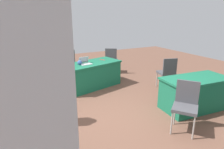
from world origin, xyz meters
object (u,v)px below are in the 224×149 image
Objects in this scene: chair_near_front at (167,71)px; yarn_ball at (80,63)px; table_foreground at (91,75)px; chair_tucked_left at (186,103)px; chair_tucked_right at (111,59)px; table_mid_left at (195,93)px; chair_aisle at (68,62)px; person_presenter at (25,83)px; scissors_red at (102,60)px; laptop_silver at (85,63)px.

yarn_ball is (2.29, -1.12, 0.28)m from chair_near_front.
chair_tucked_left is (-0.69, 3.04, 0.18)m from table_foreground.
chair_near_front is 2.36m from chair_tucked_right.
chair_near_front is at bearing -40.37° from chair_tucked_right.
chair_tucked_right is at bearing -84.09° from table_mid_left.
chair_aisle is 7.23× the size of yarn_ball.
yarn_ball is at bearing 169.49° from chair_near_front.
person_presenter is (3.17, 2.54, 0.36)m from chair_tucked_right.
chair_near_front reaches higher than yarn_ball.
chair_tucked_right reaches higher than yarn_ball.
table_foreground is 1.19× the size of person_presenter.
table_mid_left is at bearing 129.51° from yarn_ball.
chair_near_front is 0.99× the size of chair_tucked_left.
table_foreground is at bearing -57.13° from table_mid_left.
chair_aisle reaches higher than yarn_ball.
table_foreground is at bearing 163.30° from chair_near_front.
table_foreground is 10.87× the size of scissors_red.
chair_near_front is at bearing 11.35° from scissors_red.
scissors_red is (0.22, -3.22, 0.21)m from chair_tucked_left.
chair_tucked_right is 2.68× the size of laptop_silver.
table_foreground is 1.20× the size of table_mid_left.
chair_aisle is 3.17m from person_presenter.
table_mid_left is 3.13m from yarn_ball.
chair_tucked_right is 0.58× the size of person_presenter.
scissors_red is at bearing -159.22° from table_foreground.
person_presenter is at bearing -152.26° from chair_aisle.
scissors_red is (-0.83, 1.05, 0.20)m from chair_aisle.
table_foreground is 2.28m from chair_near_front.
chair_tucked_right reaches higher than table_foreground.
laptop_silver is 0.72m from scissors_red.
table_foreground is 0.47m from laptop_silver.
chair_tucked_right is 1.18m from scissors_red.
scissors_red is (0.77, 0.87, 0.22)m from chair_tucked_right.
table_mid_left is 1.71× the size of chair_near_front.
chair_aisle is at bearing -153.76° from chair_tucked_right.
chair_tucked_right is 0.98× the size of chair_aisle.
chair_near_front is 2.20m from chair_tucked_left.
yarn_ball is (0.17, 0.01, 0.03)m from laptop_silver.
yarn_ball is at bearing 14.26° from table_foreground.
chair_tucked_right is at bearing 103.52° from scissors_red.
person_presenter is (3.54, -0.99, 0.53)m from table_mid_left.
scissors_red is at bearing -59.06° from person_presenter.
chair_tucked_left is 4.40m from chair_aisle.
yarn_ball is (-1.57, -1.40, -0.08)m from person_presenter.
laptop_silver is at bearing -20.82° from chair_tucked_left.
yarn_ball is (1.97, -2.39, 0.45)m from table_mid_left.
yarn_ball is (0.01, 1.32, 0.26)m from chair_aisle.
chair_aisle is (1.60, -0.19, 0.02)m from chair_tucked_right.
chair_tucked_right reaches higher than table_mid_left.
table_mid_left is 3.04m from laptop_silver.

